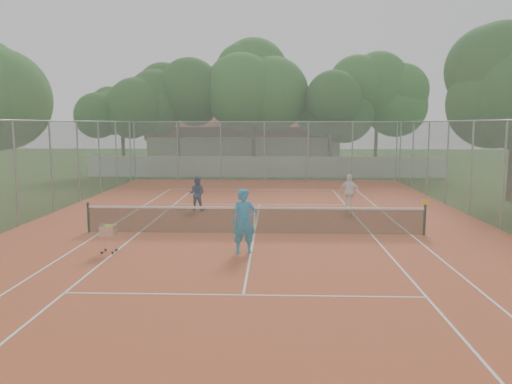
{
  "coord_description": "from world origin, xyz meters",
  "views": [
    {
      "loc": [
        0.68,
        -17.26,
        3.88
      ],
      "look_at": [
        0.0,
        1.5,
        1.3
      ],
      "focal_mm": 35.0,
      "sensor_mm": 36.0,
      "label": 1
    }
  ],
  "objects_px": {
    "player_near": "(244,221)",
    "player_far_left": "(197,193)",
    "player_far_right": "(349,193)",
    "ball_hopper": "(109,238)",
    "tennis_net": "(254,220)",
    "clubhouse": "(245,142)"
  },
  "relations": [
    {
      "from": "player_far_right",
      "to": "ball_hopper",
      "type": "xyz_separation_m",
      "value": [
        -8.31,
        -7.61,
        -0.36
      ]
    },
    {
      "from": "clubhouse",
      "to": "ball_hopper",
      "type": "xyz_separation_m",
      "value": [
        -2.27,
        -31.81,
        -1.72
      ]
    },
    {
      "from": "player_far_right",
      "to": "ball_hopper",
      "type": "height_order",
      "value": "player_far_right"
    },
    {
      "from": "clubhouse",
      "to": "player_near",
      "type": "height_order",
      "value": "clubhouse"
    },
    {
      "from": "tennis_net",
      "to": "clubhouse",
      "type": "bearing_deg",
      "value": 93.95
    },
    {
      "from": "player_far_left",
      "to": "tennis_net",
      "type": "bearing_deg",
      "value": 130.87
    },
    {
      "from": "tennis_net",
      "to": "player_far_left",
      "type": "relative_size",
      "value": 7.8
    },
    {
      "from": "player_far_left",
      "to": "player_near",
      "type": "bearing_deg",
      "value": 119.63
    },
    {
      "from": "tennis_net",
      "to": "player_far_left",
      "type": "height_order",
      "value": "player_far_left"
    },
    {
      "from": "tennis_net",
      "to": "ball_hopper",
      "type": "relative_size",
      "value": 12.94
    },
    {
      "from": "player_far_left",
      "to": "player_far_right",
      "type": "distance_m",
      "value": 6.8
    },
    {
      "from": "ball_hopper",
      "to": "player_far_right",
      "type": "bearing_deg",
      "value": 54.56
    },
    {
      "from": "tennis_net",
      "to": "player_far_right",
      "type": "height_order",
      "value": "player_far_right"
    },
    {
      "from": "clubhouse",
      "to": "player_far_left",
      "type": "xyz_separation_m",
      "value": [
        -0.76,
        -24.28,
        -1.42
      ]
    },
    {
      "from": "player_near",
      "to": "player_far_left",
      "type": "height_order",
      "value": "player_near"
    },
    {
      "from": "clubhouse",
      "to": "player_far_right",
      "type": "distance_m",
      "value": 24.98
    },
    {
      "from": "tennis_net",
      "to": "player_far_right",
      "type": "relative_size",
      "value": 7.22
    },
    {
      "from": "tennis_net",
      "to": "ball_hopper",
      "type": "distance_m",
      "value": 5.11
    },
    {
      "from": "ball_hopper",
      "to": "clubhouse",
      "type": "bearing_deg",
      "value": 97.98
    },
    {
      "from": "player_far_left",
      "to": "ball_hopper",
      "type": "xyz_separation_m",
      "value": [
        -1.51,
        -7.54,
        -0.3
      ]
    },
    {
      "from": "player_near",
      "to": "player_far_left",
      "type": "distance_m",
      "value": 7.84
    },
    {
      "from": "player_far_left",
      "to": "ball_hopper",
      "type": "distance_m",
      "value": 7.69
    }
  ]
}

